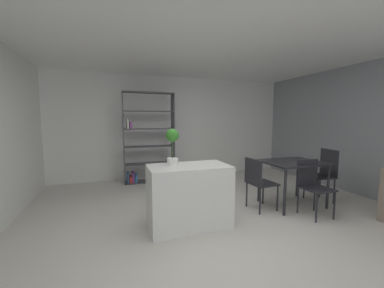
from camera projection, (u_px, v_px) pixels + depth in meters
ground_plane at (211, 227)px, 3.33m from camera, size 9.51×9.51×0.00m
ceiling_slab at (213, 32)px, 3.05m from camera, size 6.91×6.40×0.06m
back_partition at (165, 127)px, 6.19m from camera, size 6.91×0.06×2.64m
right_partition_gray at (384, 131)px, 4.27m from camera, size 0.06×6.40×2.64m
kitchen_island at (189, 196)px, 3.33m from camera, size 1.14×0.64×0.88m
potted_plant_on_island at (172, 142)px, 3.30m from camera, size 0.18×0.18×0.52m
open_bookshelf at (146, 141)px, 5.65m from camera, size 1.21×0.34×2.17m
dining_table at (293, 167)px, 4.12m from camera, size 1.01×0.82×0.79m
dining_chair_window_side at (324, 171)px, 4.35m from camera, size 0.46×0.47×0.98m
dining_chair_island_side at (258, 179)px, 3.91m from camera, size 0.44×0.45×0.88m
dining_chair_near at (312, 182)px, 3.73m from camera, size 0.41×0.43×0.88m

